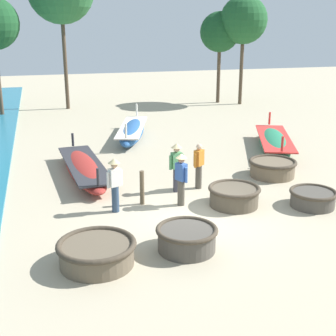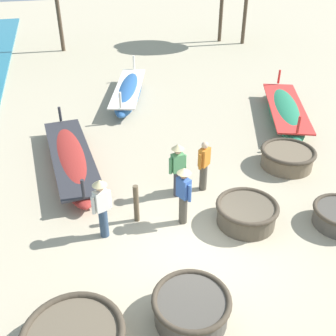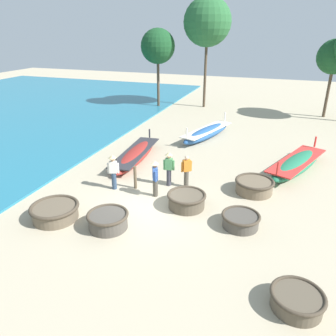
{
  "view_description": "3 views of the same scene",
  "coord_description": "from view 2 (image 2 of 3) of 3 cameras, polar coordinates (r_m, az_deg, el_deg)",
  "views": [
    {
      "loc": [
        -4.19,
        -11.96,
        5.5
      ],
      "look_at": [
        -0.49,
        1.42,
        1.12
      ],
      "focal_mm": 50.0,
      "sensor_mm": 36.0,
      "label": 1
    },
    {
      "loc": [
        -2.71,
        -6.65,
        6.65
      ],
      "look_at": [
        -0.15,
        2.58,
        0.75
      ],
      "focal_mm": 42.0,
      "sensor_mm": 36.0,
      "label": 2
    },
    {
      "loc": [
        4.66,
        -10.92,
        6.91
      ],
      "look_at": [
        -0.14,
        2.58,
        0.73
      ],
      "focal_mm": 35.0,
      "sensor_mm": 36.0,
      "label": 3
    }
  ],
  "objects": [
    {
      "name": "long_boat_red_hull",
      "position": [
        12.94,
        -13.81,
        1.31
      ],
      "size": [
        1.6,
        5.61,
        1.08
      ],
      "color": "maroon",
      "rests_on": "ground"
    },
    {
      "name": "fisherman_by_coracle",
      "position": [
        9.9,
        2.26,
        -3.52
      ],
      "size": [
        0.36,
        0.49,
        1.67
      ],
      "color": "#4C473D",
      "rests_on": "ground"
    },
    {
      "name": "fisherman_with_hat",
      "position": [
        9.6,
        -9.59,
        -5.29
      ],
      "size": [
        0.5,
        0.36,
        1.67
      ],
      "color": "#2D425B",
      "rests_on": "ground"
    },
    {
      "name": "coracle_tilted",
      "position": [
        10.43,
        11.33,
        -6.38
      ],
      "size": [
        1.62,
        1.62,
        0.62
      ],
      "color": "brown",
      "rests_on": "ground"
    },
    {
      "name": "coracle_nearest",
      "position": [
        8.12,
        3.39,
        -19.56
      ],
      "size": [
        1.56,
        1.56,
        0.61
      ],
      "color": "#4C473F",
      "rests_on": "ground"
    },
    {
      "name": "fisherman_standing_left",
      "position": [
        10.91,
        1.4,
        0.16
      ],
      "size": [
        0.52,
        0.36,
        1.67
      ],
      "color": "#383842",
      "rests_on": "ground"
    },
    {
      "name": "mooring_post_shoreline",
      "position": [
        10.22,
        -4.64,
        -5.17
      ],
      "size": [
        0.14,
        0.14,
        1.09
      ],
      "primitive_type": "cylinder",
      "color": "brown",
      "rests_on": "ground"
    },
    {
      "name": "fisherman_crouching",
      "position": [
        11.29,
        5.24,
        0.48
      ],
      "size": [
        0.43,
        0.38,
        1.57
      ],
      "color": "#4C473D",
      "rests_on": "ground"
    },
    {
      "name": "coracle_front_right",
      "position": [
        13.19,
        16.93,
        1.52
      ],
      "size": [
        1.75,
        1.75,
        0.62
      ],
      "color": "brown",
      "rests_on": "ground"
    },
    {
      "name": "long_boat_white_hull",
      "position": [
        17.93,
        -5.74,
        10.96
      ],
      "size": [
        2.6,
        5.47,
        1.28
      ],
      "color": "#285693",
      "rests_on": "ground"
    },
    {
      "name": "long_boat_ochre_hull",
      "position": [
        16.58,
        16.66,
        7.96
      ],
      "size": [
        3.17,
        5.53,
        1.23
      ],
      "color": "#237551",
      "rests_on": "ground"
    },
    {
      "name": "ground_plane",
      "position": [
        9.79,
        5.0,
        -11.32
      ],
      "size": [
        80.0,
        80.0,
        0.0
      ],
      "primitive_type": "plane",
      "color": "tan"
    }
  ]
}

